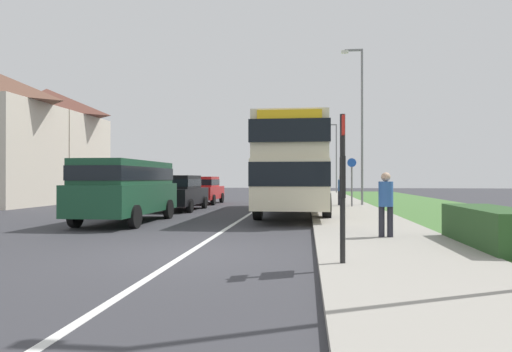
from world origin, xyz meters
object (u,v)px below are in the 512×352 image
object	(u,v)px
double_decker_bus	(294,164)
street_lamp_mid	(360,117)
pedestrian_walking_away	(341,189)
street_lamp_far	(335,153)
pedestrian_at_stop	(386,201)
parked_van_dark_green	(127,186)
parked_car_black	(180,191)
bus_stop_sign	(343,178)
cycle_route_sign	(352,180)
parked_car_red	(203,189)

from	to	relation	value
double_decker_bus	street_lamp_mid	bearing A→B (deg)	53.88
pedestrian_walking_away	street_lamp_far	bearing A→B (deg)	87.23
pedestrian_walking_away	street_lamp_mid	size ratio (longest dim) A/B	0.20
pedestrian_walking_away	pedestrian_at_stop	bearing A→B (deg)	-89.59
street_lamp_mid	street_lamp_far	world-z (taller)	street_lamp_mid
parked_van_dark_green	parked_car_black	world-z (taller)	parked_van_dark_green
pedestrian_at_stop	bus_stop_sign	world-z (taller)	bus_stop_sign
parked_car_black	cycle_route_sign	xyz separation A→B (m)	(8.22, 2.05, 0.52)
bus_stop_sign	cycle_route_sign	xyz separation A→B (m)	(1.65, 14.89, -0.11)
pedestrian_walking_away	street_lamp_far	xyz separation A→B (m)	(0.97, 20.11, 2.95)
parked_car_red	pedestrian_walking_away	xyz separation A→B (m)	(7.94, -2.31, 0.09)
pedestrian_at_stop	double_decker_bus	bearing A→B (deg)	106.18
double_decker_bus	parked_car_black	xyz separation A→B (m)	(-5.44, 1.10, -1.23)
parked_car_black	bus_stop_sign	distance (m)	14.44
parked_car_red	bus_stop_sign	xyz separation A→B (m)	(6.73, -18.21, 0.65)
parked_car_red	parked_car_black	bearing A→B (deg)	-88.25
pedestrian_at_stop	street_lamp_far	distance (m)	32.76
parked_van_dark_green	bus_stop_sign	xyz separation A→B (m)	(6.73, -7.05, 0.27)
double_decker_bus	bus_stop_sign	distance (m)	11.81
double_decker_bus	pedestrian_walking_away	world-z (taller)	double_decker_bus
pedestrian_at_stop	cycle_route_sign	world-z (taller)	cycle_route_sign
parked_van_dark_green	parked_car_black	size ratio (longest dim) A/B	1.19
parked_van_dark_green	street_lamp_far	bearing A→B (deg)	72.90
bus_stop_sign	parked_car_red	bearing A→B (deg)	110.30
double_decker_bus	street_lamp_mid	distance (m)	6.27
pedestrian_walking_away	cycle_route_sign	size ratio (longest dim) A/B	0.66
parked_car_black	bus_stop_sign	world-z (taller)	bus_stop_sign
parked_car_black	bus_stop_sign	size ratio (longest dim) A/B	1.71
pedestrian_at_stop	street_lamp_far	world-z (taller)	street_lamp_far
parked_car_black	cycle_route_sign	distance (m)	8.48
parked_car_black	pedestrian_at_stop	size ratio (longest dim) A/B	2.67
parked_car_red	street_lamp_far	size ratio (longest dim) A/B	0.61
double_decker_bus	cycle_route_sign	distance (m)	4.26
parked_car_black	parked_car_red	distance (m)	5.37
double_decker_bus	parked_car_red	world-z (taller)	double_decker_bus
parked_car_red	pedestrian_walking_away	distance (m)	8.27
parked_car_red	street_lamp_far	xyz separation A→B (m)	(8.91, 17.80, 3.04)
double_decker_bus	pedestrian_at_stop	xyz separation A→B (m)	(2.42, -8.34, -1.17)
cycle_route_sign	street_lamp_far	bearing A→B (deg)	88.56
bus_stop_sign	street_lamp_far	size ratio (longest dim) A/B	0.38
parked_van_dark_green	parked_car_red	size ratio (longest dim) A/B	1.28
double_decker_bus	pedestrian_at_stop	size ratio (longest dim) A/B	6.82
double_decker_bus	pedestrian_walking_away	xyz separation A→B (m)	(2.33, 4.16, -1.17)
street_lamp_mid	pedestrian_walking_away	bearing A→B (deg)	-156.59
parked_van_dark_green	pedestrian_walking_away	bearing A→B (deg)	48.10
double_decker_bus	pedestrian_at_stop	world-z (taller)	double_decker_bus
parked_car_red	bus_stop_sign	world-z (taller)	bus_stop_sign
double_decker_bus	parked_van_dark_green	distance (m)	7.36
pedestrian_walking_away	cycle_route_sign	world-z (taller)	cycle_route_sign
parked_car_black	pedestrian_at_stop	xyz separation A→B (m)	(7.86, -9.44, 0.07)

